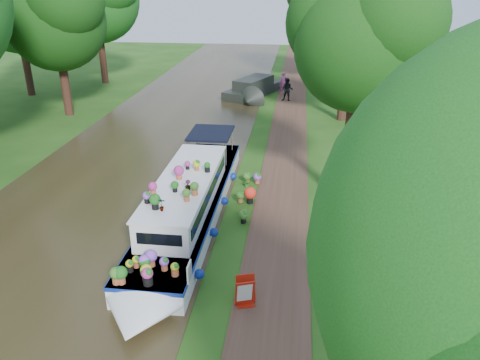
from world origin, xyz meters
name	(u,v)px	position (x,y,z in m)	size (l,w,h in m)	color
ground	(246,231)	(0.00, 0.00, 0.00)	(100.00, 100.00, 0.00)	#1F4912
canal_water	(90,221)	(-6.00, 0.00, 0.01)	(10.00, 100.00, 0.02)	#2E2714
towpath	(279,232)	(1.20, 0.00, 0.01)	(2.20, 100.00, 0.03)	#462D20
plant_boat	(186,204)	(-2.25, 0.25, 0.85)	(2.29, 13.52, 2.30)	white
tree_near_overhang	(361,36)	(3.79, 3.06, 6.60)	(5.52, 5.28, 8.99)	black
tree_near_mid	(350,15)	(4.48, 15.08, 6.44)	(6.90, 6.60, 9.40)	black
tree_far_c	(55,12)	(-13.52, 14.08, 6.52)	(7.13, 6.82, 9.59)	black
second_boat	(254,88)	(-1.75, 20.86, 0.56)	(4.43, 7.64, 1.38)	black
sandwich_board	(245,293)	(0.45, -4.19, 0.43)	(0.59, 0.59, 0.88)	#B11D0C
pedestrian_pink	(283,83)	(0.50, 21.65, 0.88)	(0.62, 0.41, 1.70)	#C7526F
pedestrian_dark	(288,90)	(0.89, 19.40, 0.87)	(0.82, 0.64, 1.69)	black
verge_plant	(247,183)	(-0.39, 3.88, 0.19)	(0.35, 0.30, 0.38)	#2A7021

